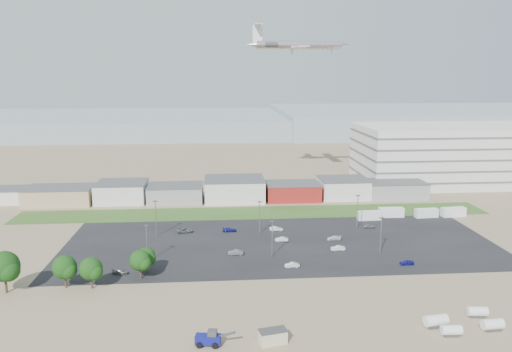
{
  "coord_description": "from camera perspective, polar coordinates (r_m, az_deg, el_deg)",
  "views": [
    {
      "loc": [
        -12.32,
        -112.6,
        46.48
      ],
      "look_at": [
        -1.68,
        22.0,
        18.98
      ],
      "focal_mm": 35.0,
      "sensor_mm": 36.0,
      "label": 1
    }
  ],
  "objects": [
    {
      "name": "parked_car_12",
      "position": [
        145.53,
        8.89,
        -7.01
      ],
      "size": [
        4.1,
        1.8,
        1.17
      ],
      "primitive_type": "imported",
      "rotation": [
        0.0,
        0.0,
        -1.61
      ],
      "color": "silver",
      "rests_on": "ground"
    },
    {
      "name": "tree_near",
      "position": [
        123.4,
        -12.42,
        -9.17
      ],
      "size": [
        4.61,
        4.61,
        6.92
      ],
      "primitive_type": null,
      "color": "black",
      "rests_on": "ground"
    },
    {
      "name": "lightpole_back_m",
      "position": [
        148.19,
        0.42,
        -4.77
      ],
      "size": [
        1.16,
        0.48,
        9.86
      ],
      "primitive_type": null,
      "color": "slate",
      "rests_on": "ground"
    },
    {
      "name": "lightpole_back_l",
      "position": [
        148.46,
        -11.37,
        -4.81
      ],
      "size": [
        1.26,
        0.52,
        10.69
      ],
      "primitive_type": null,
      "color": "slate",
      "rests_on": "ground"
    },
    {
      "name": "parked_car_13",
      "position": [
        124.77,
        4.14,
        -10.1
      ],
      "size": [
        3.67,
        1.45,
        1.19
      ],
      "primitive_type": "imported",
      "rotation": [
        0.0,
        0.0,
        -1.52
      ],
      "color": "silver",
      "rests_on": "ground"
    },
    {
      "name": "tree_far_left",
      "position": [
        121.88,
        -26.82,
        -9.53
      ],
      "size": [
        7.07,
        7.07,
        10.6
      ],
      "primitive_type": null,
      "color": "black",
      "rests_on": "ground"
    },
    {
      "name": "parked_car_11",
      "position": [
        152.13,
        2.33,
        -6.03
      ],
      "size": [
        4.07,
        1.66,
        1.31
      ],
      "primitive_type": "imported",
      "rotation": [
        0.0,
        0.0,
        1.64
      ],
      "color": "silver",
      "rests_on": "ground"
    },
    {
      "name": "ground",
      "position": [
        122.44,
        1.62,
        -10.8
      ],
      "size": [
        700.0,
        700.0,
        0.0
      ],
      "primitive_type": "plane",
      "color": "#806A51",
      "rests_on": "ground"
    },
    {
      "name": "parked_car_1",
      "position": [
        137.46,
        9.34,
        -8.13
      ],
      "size": [
        3.81,
        1.35,
        1.25
      ],
      "primitive_type": "imported",
      "rotation": [
        0.0,
        0.0,
        -1.58
      ],
      "color": "silver",
      "rests_on": "ground"
    },
    {
      "name": "parking_lot",
      "position": [
        141.57,
        2.79,
        -7.67
      ],
      "size": [
        120.0,
        50.0,
        0.01
      ],
      "primitive_type": "cube",
      "color": "black",
      "rests_on": "ground"
    },
    {
      "name": "storage_tank_sw",
      "position": [
        100.9,
        21.42,
        -16.08
      ],
      "size": [
        3.7,
        1.96,
        2.17
      ],
      "primitive_type": null,
      "rotation": [
        0.0,
        0.0,
        -0.04
      ],
      "color": "silver",
      "rests_on": "ground"
    },
    {
      "name": "parked_car_7",
      "position": [
        142.91,
        2.95,
        -7.22
      ],
      "size": [
        3.8,
        1.5,
        1.23
      ],
      "primitive_type": "imported",
      "rotation": [
        0.0,
        0.0,
        -1.62
      ],
      "color": "silver",
      "rests_on": "ground"
    },
    {
      "name": "lightpole_back_r",
      "position": [
        155.58,
        11.51,
        -4.07
      ],
      "size": [
        1.25,
        0.52,
        10.63
      ],
      "primitive_type": null,
      "color": "slate",
      "rests_on": "ground"
    },
    {
      "name": "parked_car_6",
      "position": [
        151.41,
        -3.04,
        -6.14
      ],
      "size": [
        4.27,
        1.89,
        1.22
      ],
      "primitive_type": "imported",
      "rotation": [
        0.0,
        0.0,
        1.62
      ],
      "color": "navy",
      "rests_on": "ground"
    },
    {
      "name": "lightpole_front_m",
      "position": [
        129.98,
        1.86,
        -7.19
      ],
      "size": [
        1.13,
        0.47,
        9.62
      ],
      "primitive_type": null,
      "color": "slate",
      "rests_on": "ground"
    },
    {
      "name": "airliner",
      "position": [
        214.41,
        4.96,
        14.68
      ],
      "size": [
        44.43,
        30.85,
        12.92
      ],
      "primitive_type": null,
      "rotation": [
        0.0,
        0.0,
        0.02
      ],
      "color": "silver"
    },
    {
      "name": "parked_car_9",
      "position": [
        151.84,
        -8.14,
        -6.17
      ],
      "size": [
        4.99,
        2.81,
        1.31
      ],
      "primitive_type": "imported",
      "rotation": [
        0.0,
        0.0,
        1.71
      ],
      "color": "#595B5E",
      "rests_on": "ground"
    },
    {
      "name": "hills_backdrop",
      "position": [
        432.83,
        2.46,
        5.94
      ],
      "size": [
        700.0,
        200.0,
        9.0
      ],
      "primitive_type": null,
      "color": "gray",
      "rests_on": "ground"
    },
    {
      "name": "parked_car_8",
      "position": [
        158.6,
        12.78,
        -5.59
      ],
      "size": [
        3.66,
        1.66,
        1.22
      ],
      "primitive_type": "imported",
      "rotation": [
        0.0,
        0.0,
        1.51
      ],
      "color": "#A5A5AA",
      "rests_on": "ground"
    },
    {
      "name": "box_trailer_b",
      "position": [
        172.21,
        15.18,
        -4.02
      ],
      "size": [
        8.3,
        2.76,
        3.09
      ],
      "primitive_type": null,
      "rotation": [
        0.0,
        0.0,
        -0.02
      ],
      "color": "silver",
      "rests_on": "ground"
    },
    {
      "name": "building_row",
      "position": [
        188.51,
        -5.83,
        -1.57
      ],
      "size": [
        170.0,
        20.0,
        8.0
      ],
      "primitive_type": null,
      "color": "silver",
      "rests_on": "ground"
    },
    {
      "name": "storage_tank_ne",
      "position": [
        109.69,
        23.97,
        -13.96
      ],
      "size": [
        3.96,
        2.3,
        2.27
      ],
      "primitive_type": null,
      "rotation": [
        0.0,
        0.0,
        -0.11
      ],
      "color": "silver",
      "rests_on": "ground"
    },
    {
      "name": "lightpole_front_r",
      "position": [
        136.31,
        14.07,
        -6.6
      ],
      "size": [
        1.15,
        0.48,
        9.81
      ],
      "primitive_type": null,
      "color": "slate",
      "rests_on": "ground"
    },
    {
      "name": "parked_car_10",
      "position": [
        124.74,
        -15.24,
        -10.52
      ],
      "size": [
        3.98,
        2.02,
        1.11
      ],
      "primitive_type": "imported",
      "rotation": [
        0.0,
        0.0,
        1.44
      ],
      "color": "#595B5E",
      "rests_on": "ground"
    },
    {
      "name": "portable_shed",
      "position": [
        92.24,
        1.94,
        -17.86
      ],
      "size": [
        5.37,
        3.56,
        2.49
      ],
      "primitive_type": null,
      "rotation": [
        0.0,
        0.0,
        0.21
      ],
      "color": "beige",
      "rests_on": "ground"
    },
    {
      "name": "tree_left",
      "position": [
        119.73,
        -21.03,
        -9.95
      ],
      "size": [
        5.64,
        5.64,
        8.46
      ],
      "primitive_type": null,
      "color": "black",
      "rests_on": "ground"
    },
    {
      "name": "box_trailer_d",
      "position": [
        179.29,
        21.62,
        -3.84
      ],
      "size": [
        8.28,
        3.3,
        3.03
      ],
      "primitive_type": null,
      "rotation": [
        0.0,
        0.0,
        0.1
      ],
      "color": "silver",
      "rests_on": "ground"
    },
    {
      "name": "tree_right",
      "position": [
        119.89,
        -13.1,
        -9.61
      ],
      "size": [
        5.18,
        5.18,
        7.78
      ],
      "primitive_type": null,
      "color": "black",
      "rests_on": "ground"
    },
    {
      "name": "tree_mid",
      "position": [
        117.42,
        -18.34,
        -10.28
      ],
      "size": [
        5.41,
        5.41,
        8.11
      ],
      "primitive_type": null,
      "color": "black",
      "rests_on": "ground"
    },
    {
      "name": "storage_tank_nw",
      "position": [
        102.91,
        19.86,
        -15.27
      ],
      "size": [
        4.57,
        2.73,
        2.59
      ],
      "primitive_type": null,
      "rotation": [
        0.0,
        0.0,
        0.14
      ],
      "color": "silver",
      "rests_on": "ground"
    },
    {
      "name": "grass_strip",
      "position": [
        171.48,
        -0.23,
        -4.21
      ],
      "size": [
        160.0,
        16.0,
        0.02
      ],
      "primitive_type": "cube",
      "color": "#344E1D",
      "rests_on": "ground"
    },
    {
      "name": "parking_garage",
      "position": [
        233.92,
        21.5,
        2.36
      ],
      "size": [
        80.0,
        40.0,
        25.0
      ],
      "primitive_type": "cube",
      "color": "silver",
      "rests_on": "ground"
    },
    {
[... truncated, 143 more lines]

